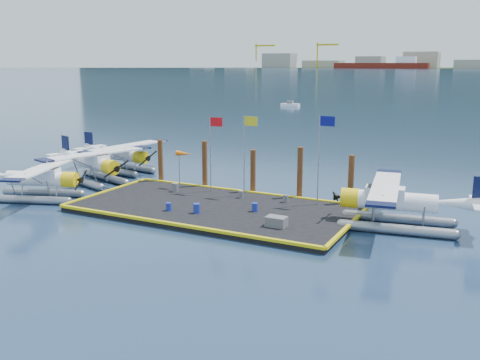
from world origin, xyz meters
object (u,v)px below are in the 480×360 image
Objects in this scene: drum_5 at (241,194)px; piling_1 at (205,166)px; seaplane_b at (95,165)px; crate at (276,222)px; drum_4 at (286,199)px; flagpole_blue at (322,147)px; seaplane_d at (391,204)px; piling_3 at (300,175)px; piling_4 at (351,182)px; windsock at (184,154)px; drum_0 at (175,187)px; flagpole_red at (213,143)px; flagpole_yellow at (247,144)px; seaplane_a at (40,181)px; piling_2 at (253,173)px; drum_1 at (197,208)px; drum_2 at (255,207)px; drum_3 at (169,207)px; piling_0 at (161,162)px; seaplane_c at (123,157)px.

piling_1 is at bearing 153.03° from drum_5.
crate is at bearing 92.68° from seaplane_b.
drum_4 is 4.75m from flagpole_blue.
seaplane_d is 19.16× the size of drum_4.
piling_3 reaches higher than piling_4.
flagpole_blue is (6.08, 0.75, 4.01)m from drum_5.
windsock is (9.04, 0.60, 1.59)m from seaplane_b.
drum_4 is 4.95m from piling_4.
flagpole_red reaches higher than drum_0.
seaplane_a is at bearing -153.80° from flagpole_yellow.
flagpole_blue is 6.98m from piling_2.
drum_1 reaches higher than drum_2.
drum_3 is at bearing -115.29° from flagpole_yellow.
drum_0 is 0.17× the size of piling_0.
piling_3 reaches higher than drum_3.
flagpole_blue is at bearing -138.42° from piling_4.
windsock is at bearing 74.17° from seaplane_d.
flagpole_blue is 2.08× the size of windsock.
crate is 8.99m from flagpole_yellow.
piling_0 reaches higher than drum_2.
flagpole_blue reaches higher than drum_3.
piling_4 is at bearing 92.16° from seaplane_a.
drum_5 is 0.43× the size of crate.
seaplane_d is 21.04m from piling_0.
drum_2 is at bearing 91.51° from seaplane_d.
seaplane_b reaches higher than crate.
piling_1 reaches higher than drum_2.
flagpole_blue reaches higher than drum_2.
drum_4 is at bearing -2.64° from windsock.
seaplane_c is 0.95× the size of seaplane_d.
flagpole_yellow is 1.55× the size of piling_4.
piling_1 reaches higher than seaplane_a.
drum_3 is (12.71, -10.71, -0.88)m from seaplane_c.
seaplane_c is at bearing 145.02° from drum_1.
piling_2 is (5.53, 2.96, 1.16)m from drum_0.
seaplane_a is at bearing 92.01° from seaplane_d.
seaplane_b is at bearing -158.47° from piling_0.
seaplane_c is at bearing 156.10° from windsock.
seaplane_a is 21.92m from flagpole_blue.
flagpole_blue reaches higher than seaplane_b.
seaplane_c is (-0.91, 5.01, -0.07)m from seaplane_b.
windsock reaches higher than drum_3.
seaplane_d is at bearing -44.55° from piling_4.
piling_0 reaches higher than drum_1.
seaplane_a is 13.67m from drum_1.
drum_3 is (-2.08, -0.36, -0.05)m from drum_1.
piling_3 is at bearing 180.00° from piling_4.
seaplane_a reaches higher than drum_3.
piling_1 reaches higher than drum_3.
drum_0 is at bearing 68.99° from seaplane_c.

